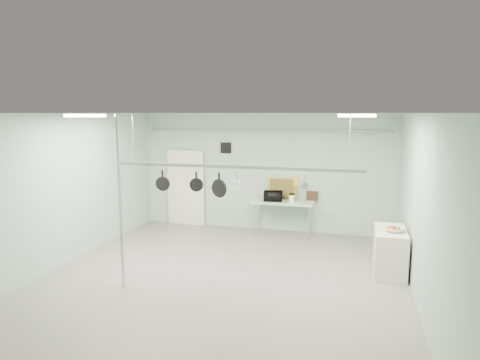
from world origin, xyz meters
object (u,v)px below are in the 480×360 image
(chrome_pole, at_px, (120,202))
(side_cabinet, at_px, (390,251))
(skillet_mid, at_px, (196,181))
(skillet_left, at_px, (163,180))
(fruit_bowl, at_px, (394,230))
(prep_table, at_px, (283,204))
(skillet_right, at_px, (219,185))
(microwave, at_px, (273,196))
(pot_rack, at_px, (234,165))
(coffee_canister, at_px, (292,198))

(chrome_pole, height_order, side_cabinet, chrome_pole)
(skillet_mid, bearing_deg, skillet_left, 163.12)
(fruit_bowl, height_order, skillet_left, skillet_left)
(fruit_bowl, distance_m, skillet_mid, 3.99)
(side_cabinet, distance_m, fruit_bowl, 0.52)
(prep_table, bearing_deg, chrome_pole, -118.71)
(side_cabinet, bearing_deg, chrome_pole, -157.59)
(skillet_mid, relative_size, skillet_right, 0.76)
(microwave, xyz_separation_m, skillet_left, (-1.61, -3.26, 0.85))
(pot_rack, relative_size, coffee_canister, 24.55)
(chrome_pole, distance_m, fruit_bowl, 5.27)
(pot_rack, bearing_deg, side_cabinet, 20.45)
(microwave, bearing_deg, side_cabinet, 134.75)
(prep_table, distance_m, skillet_mid, 3.66)
(pot_rack, relative_size, fruit_bowl, 12.85)
(microwave, relative_size, skillet_right, 1.01)
(prep_table, relative_size, coffee_canister, 8.18)
(coffee_canister, xyz_separation_m, skillet_left, (-2.11, -3.22, 0.88))
(prep_table, height_order, skillet_mid, skillet_mid)
(chrome_pole, relative_size, prep_table, 2.00)
(pot_rack, bearing_deg, coffee_canister, 78.83)
(pot_rack, bearing_deg, skillet_mid, 180.00)
(chrome_pole, relative_size, pot_rack, 0.67)
(chrome_pole, height_order, skillet_mid, chrome_pole)
(skillet_left, xyz_separation_m, skillet_mid, (0.72, 0.00, 0.01))
(chrome_pole, xyz_separation_m, skillet_right, (1.60, 0.90, 0.24))
(pot_rack, xyz_separation_m, coffee_canister, (0.64, 3.22, -1.23))
(side_cabinet, height_order, skillet_left, skillet_left)
(microwave, bearing_deg, prep_table, -179.94)
(skillet_left, relative_size, skillet_mid, 1.07)
(fruit_bowl, bearing_deg, skillet_mid, -165.88)
(chrome_pole, bearing_deg, coffee_canister, 58.39)
(microwave, distance_m, fruit_bowl, 3.68)
(pot_rack, relative_size, skillet_left, 12.14)
(side_cabinet, xyz_separation_m, skillet_left, (-4.43, -1.10, 1.44))
(side_cabinet, height_order, skillet_mid, skillet_mid)
(side_cabinet, height_order, pot_rack, pot_rack)
(skillet_left, distance_m, skillet_right, 1.18)
(prep_table, bearing_deg, microwave, -172.22)
(coffee_canister, xyz_separation_m, skillet_right, (-0.93, -3.22, 0.84))
(pot_rack, relative_size, microwave, 9.86)
(prep_table, bearing_deg, skillet_left, -119.66)
(chrome_pole, relative_size, fruit_bowl, 8.56)
(fruit_bowl, bearing_deg, chrome_pole, -159.34)
(fruit_bowl, bearing_deg, pot_rack, -162.48)
(side_cabinet, distance_m, pot_rack, 3.62)
(microwave, relative_size, skillet_mid, 1.32)
(chrome_pole, relative_size, side_cabinet, 2.67)
(side_cabinet, relative_size, skillet_left, 3.04)
(microwave, bearing_deg, skillet_mid, 66.91)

